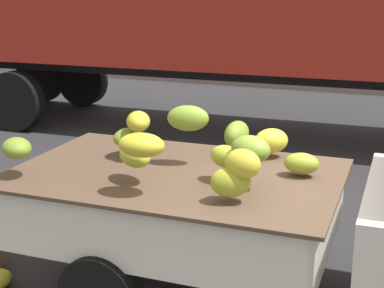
{
  "coord_description": "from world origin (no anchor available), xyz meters",
  "views": [
    {
      "loc": [
        0.43,
        -4.46,
        2.63
      ],
      "look_at": [
        -1.53,
        0.52,
        1.14
      ],
      "focal_mm": 54.88,
      "sensor_mm": 36.0,
      "label": 1
    }
  ],
  "objects": []
}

